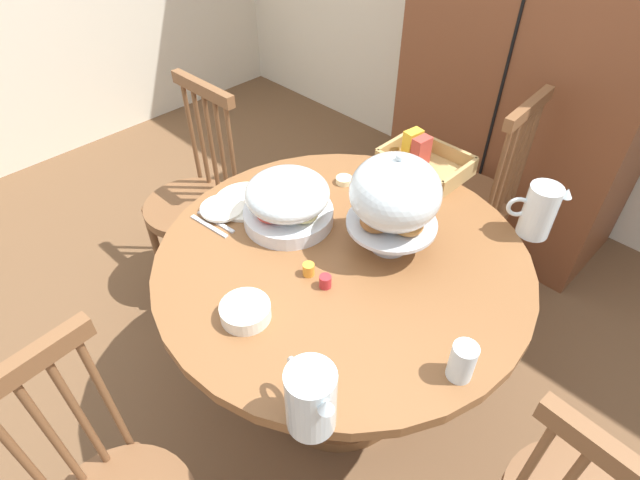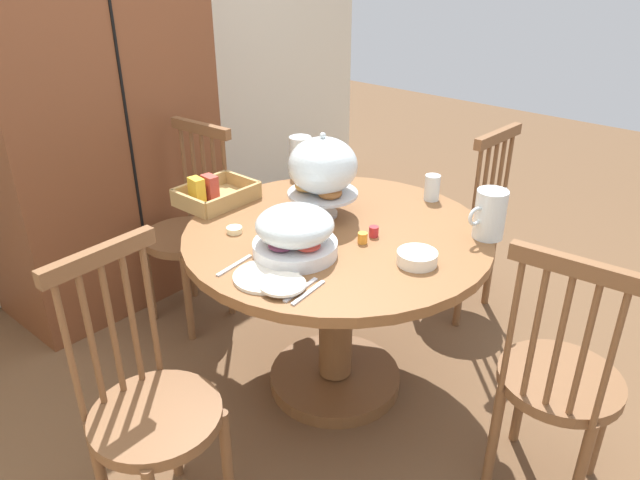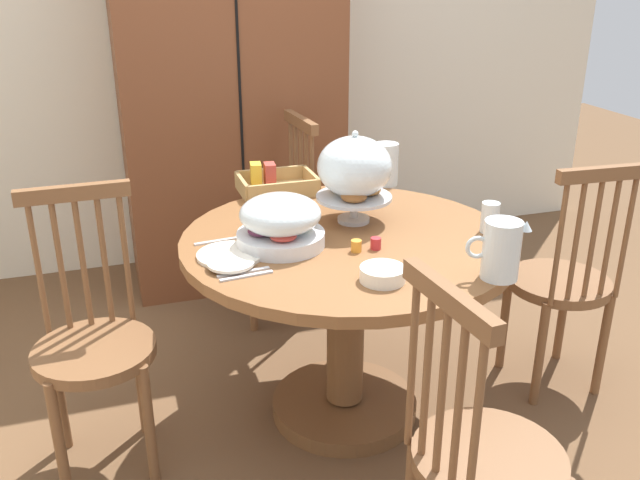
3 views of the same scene
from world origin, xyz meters
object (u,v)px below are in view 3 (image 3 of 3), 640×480
object	(u,v)px
windsor_chair_near_window	(563,285)
windsor_chair_far_side	(481,462)
orange_juice_pitcher	(501,252)
fruit_platter_covered	(280,222)
china_plate_small	(231,263)
china_plate_large	(230,255)
wooden_armoire	(229,97)
cereal_bowl	(383,274)
drinking_glass	(490,217)
cereal_basket	(274,183)
windsor_chair_by_cabinet	(275,227)
dining_table	(346,292)
windsor_chair_facing_door	(94,347)
milk_pitcher	(386,166)
pastry_stand_with_dome	(354,170)
butter_dish	(256,215)

from	to	relation	value
windsor_chair_near_window	windsor_chair_far_side	bearing A→B (deg)	-135.88
orange_juice_pitcher	fruit_platter_covered	bearing A→B (deg)	141.68
china_plate_small	china_plate_large	bearing A→B (deg)	80.53
wooden_armoire	cereal_bowl	distance (m)	1.80
orange_juice_pitcher	china_plate_small	distance (m)	0.84
china_plate_large	windsor_chair_near_window	bearing A→B (deg)	-1.30
wooden_armoire	drinking_glass	distance (m)	1.66
orange_juice_pitcher	cereal_basket	size ratio (longest dim) A/B	0.62
windsor_chair_near_window	windsor_chair_by_cabinet	bearing A→B (deg)	133.84
dining_table	orange_juice_pitcher	world-z (taller)	orange_juice_pitcher
windsor_chair_facing_door	cereal_basket	size ratio (longest dim) A/B	3.09
cereal_bowl	drinking_glass	world-z (taller)	drinking_glass
milk_pitcher	cereal_basket	bearing A→B (deg)	173.43
wooden_armoire	fruit_platter_covered	world-z (taller)	wooden_armoire
dining_table	wooden_armoire	bearing A→B (deg)	95.41
pastry_stand_with_dome	orange_juice_pitcher	size ratio (longest dim) A/B	1.76
wooden_armoire	windsor_chair_by_cabinet	bearing A→B (deg)	-79.78
windsor_chair_far_side	drinking_glass	xyz separation A→B (m)	(0.45, 0.77, 0.34)
cereal_basket	fruit_platter_covered	bearing A→B (deg)	-101.96
cereal_basket	butter_dish	xyz separation A→B (m)	(-0.14, -0.28, -0.02)
cereal_basket	wooden_armoire	bearing A→B (deg)	90.96
china_plate_large	butter_dish	bearing A→B (deg)	64.06
windsor_chair_by_cabinet	butter_dish	distance (m)	0.71
windsor_chair_near_window	butter_dish	distance (m)	1.24
china_plate_large	dining_table	bearing A→B (deg)	6.04
butter_dish	fruit_platter_covered	bearing A→B (deg)	-86.00
windsor_chair_facing_door	cereal_bowl	distance (m)	0.99
pastry_stand_with_dome	orange_juice_pitcher	world-z (taller)	pastry_stand_with_dome
windsor_chair_by_cabinet	fruit_platter_covered	world-z (taller)	windsor_chair_by_cabinet
windsor_chair_far_side	milk_pitcher	distance (m)	1.49
wooden_armoire	windsor_chair_facing_door	xyz separation A→B (m)	(-0.75, -1.41, -0.53)
orange_juice_pitcher	china_plate_small	size ratio (longest dim) A/B	1.30
windsor_chair_by_cabinet	drinking_glass	xyz separation A→B (m)	(0.54, -1.00, 0.34)
wooden_armoire	cereal_basket	xyz separation A→B (m)	(0.01, -0.84, -0.21)
fruit_platter_covered	drinking_glass	size ratio (longest dim) A/B	2.73
windsor_chair_facing_door	cereal_bowl	bearing A→B (deg)	-23.20
orange_juice_pitcher	milk_pitcher	world-z (taller)	orange_juice_pitcher
windsor_chair_near_window	butter_dish	bearing A→B (deg)	162.46
dining_table	cereal_basket	xyz separation A→B (m)	(-0.12, 0.57, 0.25)
windsor_chair_by_cabinet	china_plate_large	world-z (taller)	windsor_chair_by_cabinet
windsor_chair_far_side	milk_pitcher	world-z (taller)	windsor_chair_far_side
drinking_glass	fruit_platter_covered	bearing A→B (deg)	171.85
china_plate_large	cereal_bowl	world-z (taller)	cereal_bowl
orange_juice_pitcher	cereal_basket	bearing A→B (deg)	113.49
windsor_chair_far_side	cereal_basket	size ratio (longest dim) A/B	3.09
wooden_armoire	windsor_chair_near_window	xyz separation A→B (m)	(1.02, -1.49, -0.53)
cereal_basket	cereal_bowl	xyz separation A→B (m)	(0.10, -0.94, -0.01)
windsor_chair_facing_door	windsor_chair_far_side	distance (m)	1.29
windsor_chair_far_side	fruit_platter_covered	world-z (taller)	windsor_chair_far_side
wooden_armoire	china_plate_large	distance (m)	1.51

